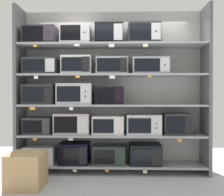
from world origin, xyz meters
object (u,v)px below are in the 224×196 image
object	(u,v)px
microwave_3	(145,154)
microwave_9	(40,95)
microwave_11	(110,96)
microwave_14	(112,66)
microwave_19	(144,34)
microwave_10	(75,94)
microwave_16	(41,36)
microwave_0	(41,155)
shipping_carton	(26,170)
microwave_5	(72,124)
microwave_8	(177,124)
microwave_12	(42,66)
microwave_7	(143,124)
microwave_6	(108,125)
microwave_4	(39,126)
microwave_15	(150,66)
microwave_1	(74,153)
microwave_2	(109,154)
microwave_18	(109,35)
microwave_17	(76,35)
microwave_13	(77,65)

from	to	relation	value
microwave_3	microwave_9	world-z (taller)	microwave_9
microwave_11	microwave_14	world-z (taller)	microwave_14
microwave_11	microwave_19	bearing A→B (deg)	-0.02
microwave_10	microwave_16	distance (m)	1.10
microwave_0	shipping_carton	xyz separation A→B (m)	(0.03, -0.73, -0.05)
microwave_5	microwave_8	bearing A→B (deg)	-0.01
microwave_12	microwave_14	xyz separation A→B (m)	(1.15, -0.00, 0.01)
microwave_7	microwave_11	distance (m)	0.72
microwave_3	microwave_7	world-z (taller)	microwave_7
microwave_6	microwave_4	bearing A→B (deg)	-179.99
microwave_5	microwave_16	size ratio (longest dim) A/B	1.09
microwave_15	microwave_19	bearing A→B (deg)	-179.96
microwave_1	microwave_3	xyz separation A→B (m)	(1.15, -0.00, -0.01)
microwave_0	microwave_2	world-z (taller)	microwave_2
microwave_18	microwave_7	bearing A→B (deg)	0.04
microwave_19	microwave_14	bearing A→B (deg)	180.00
microwave_4	microwave_15	distance (m)	2.05
microwave_10	microwave_4	bearing A→B (deg)	-179.99
microwave_14	microwave_17	world-z (taller)	microwave_17
microwave_11	microwave_14	bearing A→B (deg)	-0.33
microwave_10	microwave_0	bearing A→B (deg)	180.00
microwave_2	shipping_carton	xyz separation A→B (m)	(-1.10, -0.73, -0.05)
microwave_8	microwave_12	distance (m)	2.38
microwave_0	microwave_1	xyz separation A→B (m)	(0.56, -0.00, 0.03)
microwave_8	microwave_13	world-z (taller)	microwave_13
microwave_1	microwave_18	distance (m)	2.00
microwave_12	microwave_16	size ratio (longest dim) A/B	1.03
microwave_8	microwave_19	xyz separation A→B (m)	(-0.53, 0.00, 1.44)
microwave_7	microwave_17	bearing A→B (deg)	-179.99
microwave_16	microwave_17	size ratio (longest dim) A/B	1.12
microwave_0	microwave_19	xyz separation A→B (m)	(1.68, -0.00, 1.95)
microwave_10	microwave_16	bearing A→B (deg)	-179.96
microwave_1	microwave_18	xyz separation A→B (m)	(0.57, -0.00, 1.92)
microwave_8	microwave_10	xyz separation A→B (m)	(-1.63, 0.00, 0.48)
shipping_carton	microwave_10	bearing A→B (deg)	52.90
microwave_7	microwave_13	world-z (taller)	microwave_13
microwave_8	microwave_14	distance (m)	1.40
microwave_6	microwave_16	bearing A→B (deg)	-179.98
microwave_7	microwave_15	distance (m)	0.94
microwave_10	microwave_14	world-z (taller)	microwave_14
microwave_19	shipping_carton	bearing A→B (deg)	-156.28
microwave_5	microwave_10	xyz separation A→B (m)	(0.05, 0.00, 0.48)
microwave_12	microwave_17	size ratio (longest dim) A/B	1.14
microwave_19	microwave_0	bearing A→B (deg)	179.99
microwave_2	microwave_6	bearing A→B (deg)	179.85
microwave_2	microwave_9	size ratio (longest dim) A/B	1.06
microwave_19	microwave_16	bearing A→B (deg)	-179.99
microwave_19	microwave_1	bearing A→B (deg)	179.99
microwave_5	microwave_19	world-z (taller)	microwave_19
microwave_4	microwave_2	bearing A→B (deg)	0.00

